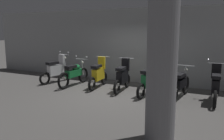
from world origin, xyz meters
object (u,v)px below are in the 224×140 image
object	(u,v)px
motorbike_slot_6	(215,86)
motorbike_slot_1	(74,74)
motorbike_slot_0	(57,70)
support_pillar	(162,64)
motorbike_slot_3	(123,77)
motorbike_slot_5	(181,84)
motorbike_slot_4	(149,80)
motorbike_slot_2	(99,74)

from	to	relation	value
motorbike_slot_6	motorbike_slot_1	bearing A→B (deg)	-179.11
motorbike_slot_0	support_pillar	size ratio (longest dim) A/B	0.53
motorbike_slot_3	motorbike_slot_5	world-z (taller)	motorbike_slot_3
motorbike_slot_6	support_pillar	world-z (taller)	support_pillar
motorbike_slot_0	motorbike_slot_5	world-z (taller)	motorbike_slot_0
motorbike_slot_3	motorbike_slot_5	xyz separation A→B (m)	(2.08, -0.06, -0.03)
motorbike_slot_0	motorbike_slot_4	size ratio (longest dim) A/B	0.99
motorbike_slot_1	motorbike_slot_5	world-z (taller)	motorbike_slot_1
support_pillar	motorbike_slot_3	bearing A→B (deg)	124.61
motorbike_slot_3	motorbike_slot_4	xyz separation A→B (m)	(1.05, -0.14, 0.00)
motorbike_slot_3	motorbike_slot_4	bearing A→B (deg)	-7.61
motorbike_slot_4	motorbike_slot_3	bearing A→B (deg)	172.39
motorbike_slot_3	support_pillar	size ratio (longest dim) A/B	0.54
motorbike_slot_3	motorbike_slot_2	bearing A→B (deg)	177.31
motorbike_slot_5	motorbike_slot_6	bearing A→B (deg)	1.71
motorbike_slot_4	motorbike_slot_5	distance (m)	1.04
motorbike_slot_0	support_pillar	bearing A→B (deg)	-31.74
motorbike_slot_0	motorbike_slot_4	xyz separation A→B (m)	(4.15, -0.20, -0.00)
motorbike_slot_5	support_pillar	xyz separation A→B (m)	(0.16, -3.18, 1.07)
motorbike_slot_0	motorbike_slot_5	size ratio (longest dim) A/B	0.85
motorbike_slot_1	motorbike_slot_3	bearing A→B (deg)	2.99
motorbike_slot_0	motorbike_slot_3	distance (m)	3.10
motorbike_slot_2	motorbike_slot_5	xyz separation A→B (m)	(3.12, -0.11, -0.03)
motorbike_slot_3	motorbike_slot_5	size ratio (longest dim) A/B	0.86
motorbike_slot_0	motorbike_slot_3	bearing A→B (deg)	-1.12
motorbike_slot_5	support_pillar	size ratio (longest dim) A/B	0.63
motorbike_slot_6	support_pillar	xyz separation A→B (m)	(-0.88, -3.21, 1.03)
motorbike_slot_2	motorbike_slot_4	size ratio (longest dim) A/B	1.00
motorbike_slot_3	motorbike_slot_6	bearing A→B (deg)	-0.51
motorbike_slot_1	motorbike_slot_5	xyz separation A→B (m)	(4.15, 0.05, -0.00)
motorbike_slot_1	support_pillar	distance (m)	5.43
motorbike_slot_6	motorbike_slot_5	bearing A→B (deg)	-178.29
motorbike_slot_0	motorbike_slot_3	xyz separation A→B (m)	(3.10, -0.06, -0.00)
motorbike_slot_0	motorbike_slot_1	distance (m)	1.04
motorbike_slot_0	motorbike_slot_2	world-z (taller)	motorbike_slot_0
motorbike_slot_2	support_pillar	size ratio (longest dim) A/B	0.54
motorbike_slot_4	motorbike_slot_0	bearing A→B (deg)	177.23
motorbike_slot_3	motorbike_slot_6	xyz separation A→B (m)	(3.11, -0.03, 0.00)
motorbike_slot_2	motorbike_slot_1	bearing A→B (deg)	-171.35
support_pillar	motorbike_slot_5	bearing A→B (deg)	92.80
motorbike_slot_2	motorbike_slot_4	distance (m)	2.09
motorbike_slot_6	motorbike_slot_4	bearing A→B (deg)	-176.90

